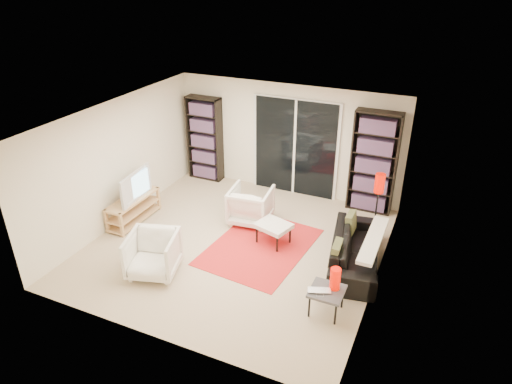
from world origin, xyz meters
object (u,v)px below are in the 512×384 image
armchair_front (153,254)px  side_table (327,293)px  bookshelf_right (374,163)px  armchair_back (251,205)px  sofa (355,250)px  ottoman (274,226)px  floor_lamp (379,190)px  bookshelf_left (205,139)px  tv_stand (134,209)px

armchair_front → side_table: size_ratio=1.64×
bookshelf_right → armchair_back: 2.58m
sofa → side_table: bearing=166.0°
ottoman → sofa: bearing=-1.5°
armchair_front → side_table: armchair_front is taller
sofa → floor_lamp: size_ratio=1.51×
sofa → armchair_back: size_ratio=2.44×
ottoman → floor_lamp: floor_lamp is taller
bookshelf_right → bookshelf_left: bearing=180.0°
side_table → floor_lamp: size_ratio=0.37×
armchair_front → ottoman: (1.46, 1.64, -0.02)m
tv_stand → ottoman: 2.85m
armchair_front → tv_stand: bearing=120.5°
armchair_front → bookshelf_left: bearing=89.6°
armchair_back → armchair_front: size_ratio=1.01×
bookshelf_right → armchair_front: size_ratio=2.64×
bookshelf_left → armchair_front: 3.82m
armchair_back → side_table: bearing=131.1°
armchair_back → side_table: 2.86m
sofa → floor_lamp: bearing=-16.7°
armchair_back → armchair_front: armchair_back is taller
bookshelf_left → armchair_front: (1.07, -3.62, -0.61)m
sofa → side_table: sofa is taller
bookshelf_left → bookshelf_right: size_ratio=0.93×
bookshelf_right → ottoman: bearing=-123.7°
armchair_back → sofa: bearing=159.2°
armchair_front → floor_lamp: (3.09, 2.57, 0.62)m
bookshelf_right → tv_stand: 4.84m
sofa → side_table: size_ratio=4.02×
sofa → floor_lamp: 1.20m
bookshelf_left → armchair_back: 2.41m
bookshelf_left → bookshelf_right: 3.85m
armchair_back → floor_lamp: (2.33, 0.40, 0.62)m
side_table → armchair_back: bearing=137.3°
side_table → floor_lamp: (0.23, 2.33, 0.63)m
bookshelf_right → sofa: bookshelf_right is taller
sofa → ottoman: 1.51m
bookshelf_left → side_table: size_ratio=4.01×
tv_stand → armchair_back: armchair_back is taller
tv_stand → side_table: (4.22, -1.03, 0.09)m
armchair_back → side_table: size_ratio=1.65×
bookshelf_left → side_table: (3.93, -3.39, -0.62)m
armchair_back → bookshelf_right: bearing=-150.7°
ottoman → bookshelf_right: bearing=56.3°
bookshelf_right → sofa: size_ratio=1.07×
sofa → tv_stand: bearing=84.9°
armchair_back → floor_lamp: floor_lamp is taller
tv_stand → ottoman: bearing=7.6°
bookshelf_left → armchair_back: size_ratio=2.44×
ottoman → armchair_back: bearing=142.6°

